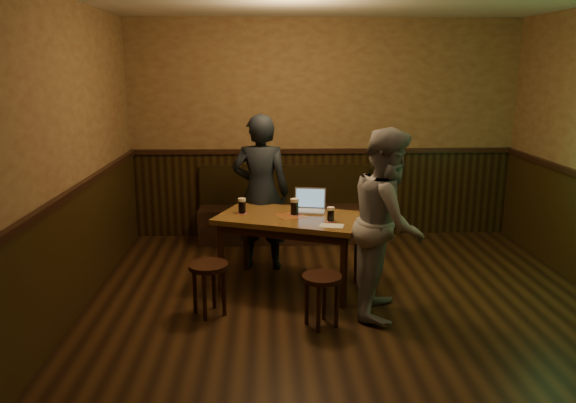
{
  "coord_description": "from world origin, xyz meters",
  "views": [
    {
      "loc": [
        -0.74,
        -4.26,
        2.21
      ],
      "look_at": [
        -0.53,
        1.03,
        0.93
      ],
      "focal_mm": 35.0,
      "sensor_mm": 36.0,
      "label": 1
    }
  ],
  "objects_px": {
    "laptop": "(310,205)",
    "pint_right": "(331,214)",
    "pint_mid": "(295,207)",
    "stool_right": "(322,286)",
    "person_grey": "(388,223)",
    "pint_left": "(242,206)",
    "bench": "(285,216)",
    "stool_left": "(209,274)",
    "pub_table": "(291,225)",
    "person_suit": "(261,192)"
  },
  "relations": [
    {
      "from": "pint_right",
      "to": "person_grey",
      "type": "xyz_separation_m",
      "value": [
        0.47,
        -0.39,
        0.02
      ]
    },
    {
      "from": "stool_right",
      "to": "pint_left",
      "type": "xyz_separation_m",
      "value": [
        -0.72,
        1.01,
        0.46
      ]
    },
    {
      "from": "pint_mid",
      "to": "laptop",
      "type": "height_order",
      "value": "laptop"
    },
    {
      "from": "bench",
      "to": "stool_left",
      "type": "height_order",
      "value": "bench"
    },
    {
      "from": "pint_right",
      "to": "bench",
      "type": "bearing_deg",
      "value": 101.49
    },
    {
      "from": "stool_left",
      "to": "pint_left",
      "type": "xyz_separation_m",
      "value": [
        0.28,
        0.74,
        0.45
      ]
    },
    {
      "from": "pub_table",
      "to": "person_grey",
      "type": "relative_size",
      "value": 0.95
    },
    {
      "from": "pub_table",
      "to": "person_suit",
      "type": "distance_m",
      "value": 0.7
    },
    {
      "from": "person_suit",
      "to": "pint_left",
      "type": "bearing_deg",
      "value": 75.75
    },
    {
      "from": "laptop",
      "to": "person_grey",
      "type": "xyz_separation_m",
      "value": [
        0.64,
        -0.8,
        0.03
      ]
    },
    {
      "from": "stool_right",
      "to": "person_suit",
      "type": "bearing_deg",
      "value": 109.46
    },
    {
      "from": "stool_left",
      "to": "person_grey",
      "type": "xyz_separation_m",
      "value": [
        1.61,
        0.01,
        0.46
      ]
    },
    {
      "from": "bench",
      "to": "person_suit",
      "type": "xyz_separation_m",
      "value": [
        -0.3,
        -1.01,
        0.55
      ]
    },
    {
      "from": "stool_right",
      "to": "pint_left",
      "type": "height_order",
      "value": "pint_left"
    },
    {
      "from": "person_grey",
      "to": "pint_left",
      "type": "bearing_deg",
      "value": 77.46
    },
    {
      "from": "pint_mid",
      "to": "stool_right",
      "type": "bearing_deg",
      "value": -78.45
    },
    {
      "from": "pint_right",
      "to": "person_suit",
      "type": "bearing_deg",
      "value": 129.15
    },
    {
      "from": "stool_right",
      "to": "pint_mid",
      "type": "height_order",
      "value": "pint_mid"
    },
    {
      "from": "pint_mid",
      "to": "person_grey",
      "type": "distance_m",
      "value": 1.03
    },
    {
      "from": "bench",
      "to": "pint_right",
      "type": "xyz_separation_m",
      "value": [
        0.37,
        -1.84,
        0.52
      ]
    },
    {
      "from": "stool_right",
      "to": "pint_mid",
      "type": "xyz_separation_m",
      "value": [
        -0.19,
        0.92,
        0.47
      ]
    },
    {
      "from": "stool_right",
      "to": "person_grey",
      "type": "height_order",
      "value": "person_grey"
    },
    {
      "from": "person_suit",
      "to": "person_grey",
      "type": "height_order",
      "value": "person_suit"
    },
    {
      "from": "pint_left",
      "to": "person_grey",
      "type": "relative_size",
      "value": 0.09
    },
    {
      "from": "laptop",
      "to": "pint_mid",
      "type": "bearing_deg",
      "value": -125.32
    },
    {
      "from": "bench",
      "to": "person_suit",
      "type": "distance_m",
      "value": 1.19
    },
    {
      "from": "pint_left",
      "to": "pint_mid",
      "type": "xyz_separation_m",
      "value": [
        0.53,
        -0.08,
        0.01
      ]
    },
    {
      "from": "laptop",
      "to": "person_suit",
      "type": "height_order",
      "value": "person_suit"
    },
    {
      "from": "stool_left",
      "to": "stool_right",
      "type": "distance_m",
      "value": 1.03
    },
    {
      "from": "person_grey",
      "to": "pint_mid",
      "type": "bearing_deg",
      "value": 67.46
    },
    {
      "from": "pint_mid",
      "to": "person_suit",
      "type": "relative_size",
      "value": 0.1
    },
    {
      "from": "bench",
      "to": "person_grey",
      "type": "xyz_separation_m",
      "value": [
        0.84,
        -2.23,
        0.54
      ]
    },
    {
      "from": "pint_left",
      "to": "person_grey",
      "type": "height_order",
      "value": "person_grey"
    },
    {
      "from": "pub_table",
      "to": "laptop",
      "type": "height_order",
      "value": "laptop"
    },
    {
      "from": "pub_table",
      "to": "pint_mid",
      "type": "height_order",
      "value": "pint_mid"
    },
    {
      "from": "pub_table",
      "to": "laptop",
      "type": "relative_size",
      "value": 4.42
    },
    {
      "from": "stool_right",
      "to": "laptop",
      "type": "bearing_deg",
      "value": 91.4
    },
    {
      "from": "bench",
      "to": "pint_right",
      "type": "relative_size",
      "value": 15.32
    },
    {
      "from": "laptop",
      "to": "pint_right",
      "type": "bearing_deg",
      "value": -56.83
    },
    {
      "from": "stool_left",
      "to": "pint_right",
      "type": "relative_size",
      "value": 3.39
    },
    {
      "from": "bench",
      "to": "pub_table",
      "type": "height_order",
      "value": "bench"
    },
    {
      "from": "pub_table",
      "to": "pint_right",
      "type": "xyz_separation_m",
      "value": [
        0.37,
        -0.23,
        0.17
      ]
    },
    {
      "from": "bench",
      "to": "pint_mid",
      "type": "height_order",
      "value": "bench"
    },
    {
      "from": "pint_mid",
      "to": "bench",
      "type": "bearing_deg",
      "value": 91.47
    },
    {
      "from": "pub_table",
      "to": "laptop",
      "type": "xyz_separation_m",
      "value": [
        0.2,
        0.19,
        0.16
      ]
    },
    {
      "from": "stool_left",
      "to": "pint_right",
      "type": "xyz_separation_m",
      "value": [
        1.14,
        0.4,
        0.44
      ]
    },
    {
      "from": "stool_right",
      "to": "pub_table",
      "type": "bearing_deg",
      "value": 104.36
    },
    {
      "from": "stool_left",
      "to": "person_grey",
      "type": "bearing_deg",
      "value": 0.33
    },
    {
      "from": "pub_table",
      "to": "person_grey",
      "type": "distance_m",
      "value": 1.06
    },
    {
      "from": "pint_left",
      "to": "stool_left",
      "type": "bearing_deg",
      "value": -110.68
    }
  ]
}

